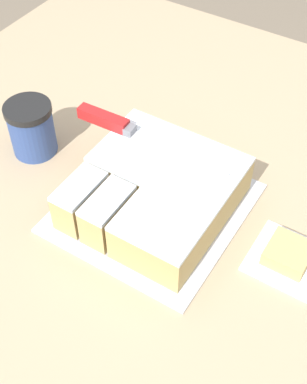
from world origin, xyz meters
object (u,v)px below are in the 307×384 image
object	(u,v)px
cake	(156,192)
coffee_cup	(32,128)
cake_board	(154,208)
brownie	(289,253)
knife	(119,125)

from	to	relation	value
cake	coffee_cup	size ratio (longest dim) A/B	2.46
cake_board	coffee_cup	size ratio (longest dim) A/B	2.90
brownie	cake_board	bearing A→B (deg)	-175.01
knife	coffee_cup	size ratio (longest dim) A/B	2.86
cake_board	cake	size ratio (longest dim) A/B	1.18
cake	brownie	world-z (taller)	cake
cake_board	brownie	xyz separation A→B (m)	(0.24, 0.02, 0.02)
cake	cake_board	bearing A→B (deg)	-134.68
knife	brownie	xyz separation A→B (m)	(0.35, -0.05, -0.07)
coffee_cup	brownie	distance (m)	0.51
cake	brownie	bearing A→B (deg)	4.41
coffee_cup	knife	bearing A→B (deg)	20.07
knife	brownie	size ratio (longest dim) A/B	4.41
cake	brownie	size ratio (longest dim) A/B	3.79
cake	knife	distance (m)	0.14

